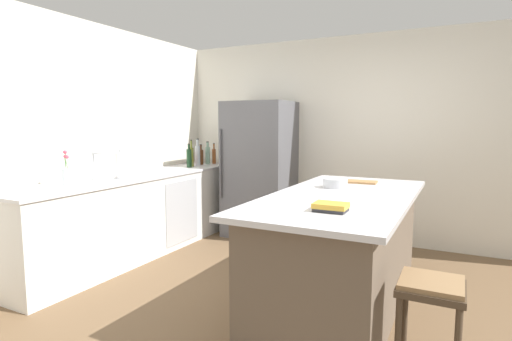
{
  "coord_description": "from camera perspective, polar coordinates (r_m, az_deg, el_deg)",
  "views": [
    {
      "loc": [
        1.24,
        -2.96,
        1.51
      ],
      "look_at": [
        -0.74,
        0.91,
        1.0
      ],
      "focal_mm": 28.44,
      "sensor_mm": 36.0,
      "label": 1
    }
  ],
  "objects": [
    {
      "name": "cutting_board",
      "position": [
        4.04,
        14.4,
        -1.55
      ],
      "size": [
        0.32,
        0.2,
        0.02
      ],
      "color": "#9E7042",
      "rests_on": "kitchen_island"
    },
    {
      "name": "wall_left",
      "position": [
        4.73,
        -24.17,
        3.57
      ],
      "size": [
        0.1,
        6.0,
        2.6
      ],
      "primitive_type": "cube",
      "color": "silver",
      "rests_on": "ground_plane"
    },
    {
      "name": "kitchen_island",
      "position": [
        3.45,
        11.82,
        -10.93
      ],
      "size": [
        1.06,
        2.25,
        0.94
      ],
      "color": "brown",
      "rests_on": "ground_plane"
    },
    {
      "name": "vinegar_bottle",
      "position": [
        5.94,
        -5.93,
        2.09
      ],
      "size": [
        0.05,
        0.05,
        0.3
      ],
      "color": "#994C23",
      "rests_on": "counter_run_left"
    },
    {
      "name": "ground_plane",
      "position": [
        3.54,
        4.21,
        -18.52
      ],
      "size": [
        7.2,
        7.2,
        0.0
      ],
      "primitive_type": "plane",
      "color": "brown"
    },
    {
      "name": "wall_rear",
      "position": [
        5.36,
        13.76,
        4.25
      ],
      "size": [
        6.0,
        0.1,
        2.6
      ],
      "primitive_type": "cube",
      "color": "silver",
      "rests_on": "ground_plane"
    },
    {
      "name": "bar_stool",
      "position": [
        2.63,
        23.35,
        -16.26
      ],
      "size": [
        0.36,
        0.36,
        0.62
      ],
      "color": "#473828",
      "rests_on": "ground_plane"
    },
    {
      "name": "flower_vase",
      "position": [
        4.22,
        -25.07,
        -0.59
      ],
      "size": [
        0.1,
        0.1,
        0.34
      ],
      "color": "silver",
      "rests_on": "counter_run_left"
    },
    {
      "name": "counter_run_left",
      "position": [
        4.91,
        -16.24,
        -5.91
      ],
      "size": [
        0.68,
        3.21,
        0.92
      ],
      "color": "silver",
      "rests_on": "ground_plane"
    },
    {
      "name": "paper_towel_roll",
      "position": [
        4.58,
        -18.58,
        0.64
      ],
      "size": [
        0.14,
        0.14,
        0.31
      ],
      "color": "gray",
      "rests_on": "counter_run_left"
    },
    {
      "name": "cookbook_stack",
      "position": [
        2.69,
        10.47,
        -5.07
      ],
      "size": [
        0.22,
        0.17,
        0.06
      ],
      "color": "#2D2D33",
      "rests_on": "kitchen_island"
    },
    {
      "name": "gin_bottle",
      "position": [
        5.89,
        -6.81,
        2.21
      ],
      "size": [
        0.07,
        0.07,
        0.33
      ],
      "color": "#8CB79E",
      "rests_on": "counter_run_left"
    },
    {
      "name": "wine_bottle",
      "position": [
        5.49,
        -9.4,
        1.8
      ],
      "size": [
        0.07,
        0.07,
        0.32
      ],
      "color": "#19381E",
      "rests_on": "counter_run_left"
    },
    {
      "name": "refrigerator",
      "position": [
        5.42,
        0.49,
        0.17
      ],
      "size": [
        0.85,
        0.72,
        1.79
      ],
      "color": "#56565B",
      "rests_on": "ground_plane"
    },
    {
      "name": "soda_bottle",
      "position": [
        5.73,
        -8.2,
        2.24
      ],
      "size": [
        0.07,
        0.07,
        0.37
      ],
      "color": "silver",
      "rests_on": "counter_run_left"
    },
    {
      "name": "mixing_bowl",
      "position": [
        3.68,
        11.07,
        -1.76
      ],
      "size": [
        0.22,
        0.22,
        0.08
      ],
      "color": "#B2B5BA",
      "rests_on": "kitchen_island"
    },
    {
      "name": "sink_faucet",
      "position": [
        4.47,
        -21.74,
        0.68
      ],
      "size": [
        0.15,
        0.05,
        0.3
      ],
      "color": "silver",
      "rests_on": "counter_run_left"
    },
    {
      "name": "syrup_bottle",
      "position": [
        5.83,
        -7.75,
        1.95
      ],
      "size": [
        0.07,
        0.07,
        0.29
      ],
      "color": "#5B3319",
      "rests_on": "counter_run_left"
    },
    {
      "name": "olive_oil_bottle",
      "position": [
        5.59,
        -9.07,
        2.01
      ],
      "size": [
        0.06,
        0.06,
        0.36
      ],
      "color": "olive",
      "rests_on": "counter_run_left"
    },
    {
      "name": "hot_sauce_bottle",
      "position": [
        5.68,
        -8.98,
        1.66
      ],
      "size": [
        0.05,
        0.05,
        0.25
      ],
      "color": "red",
      "rests_on": "counter_run_left"
    }
  ]
}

